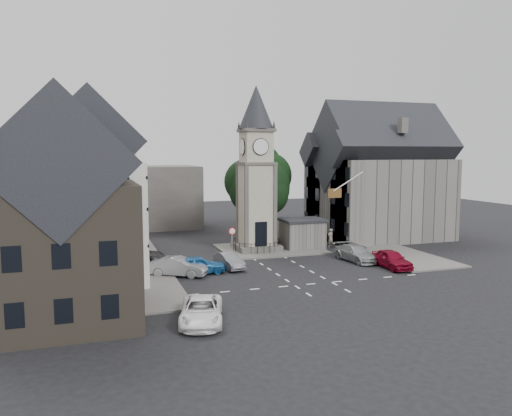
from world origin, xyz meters
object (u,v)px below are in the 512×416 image
object	(u,v)px
car_west_blue	(198,265)
stone_shelter	(302,234)
clock_tower	(256,169)
car_east_red	(392,259)
pedestrian	(331,238)

from	to	relation	value
car_west_blue	stone_shelter	bearing A→B (deg)	-59.42
car_west_blue	clock_tower	bearing A→B (deg)	-44.02
car_east_red	pedestrian	size ratio (longest dim) A/B	2.38
clock_tower	car_east_red	distance (m)	15.60
car_west_blue	car_east_red	xyz separation A→B (m)	(16.00, -3.08, 0.02)
clock_tower	car_west_blue	size ratio (longest dim) A/B	3.72
clock_tower	car_east_red	world-z (taller)	clock_tower
clock_tower	car_east_red	xyz separation A→B (m)	(8.50, -10.82, -7.35)
clock_tower	pedestrian	size ratio (longest dim) A/B	8.59
clock_tower	pedestrian	world-z (taller)	clock_tower
pedestrian	clock_tower	bearing A→B (deg)	-14.51
stone_shelter	car_east_red	distance (m)	11.00
car_east_red	pedestrian	bearing A→B (deg)	94.12
clock_tower	pedestrian	xyz separation A→B (m)	(8.00, -0.49, -7.17)
car_west_blue	pedestrian	bearing A→B (deg)	-64.85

